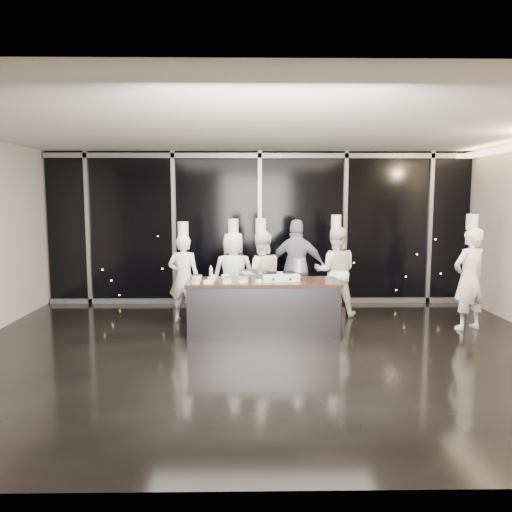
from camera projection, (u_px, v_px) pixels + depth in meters
The scene contains 15 objects.
ground at pixel (265, 351), 7.30m from camera, with size 9.00×9.00×0.00m, color black.
room_shell at pixel (278, 197), 7.04m from camera, with size 9.02×7.02×3.21m.
window_wall at pixel (260, 228), 10.52m from camera, with size 8.90×0.11×3.20m.
demo_counter at pixel (263, 307), 8.14m from camera, with size 2.46×0.86×0.90m.
stove at pixel (280, 277), 8.07m from camera, with size 0.63×0.43×0.14m.
frying_pan at pixel (259, 271), 8.02m from camera, with size 0.48×0.30×0.04m.
stock_pot at pixel (299, 265), 8.10m from camera, with size 0.21×0.21×0.21m, color #B4B4B6.
prep_bowls at pixel (220, 279), 8.07m from camera, with size 1.16×0.74×0.05m.
squeeze_bottle at pixel (211, 272), 8.37m from camera, with size 0.06×0.06×0.21m.
chef_far_left at pixel (184, 277), 8.99m from camera, with size 0.63×0.47×1.81m.
chef_left at pixel (234, 274), 9.25m from camera, with size 0.80×0.53×1.85m.
chef_center at pixel (261, 276), 9.00m from camera, with size 0.85×0.70×1.87m.
guest at pixel (297, 267), 9.49m from camera, with size 1.15×0.68×1.83m.
chef_right at pixel (335, 271), 9.46m from camera, with size 0.90×0.75×1.92m.
chef_side at pixel (469, 278), 8.44m from camera, with size 0.74×0.62×1.97m.
Camera 1 is at (-0.24, -7.08, 2.24)m, focal length 35.00 mm.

